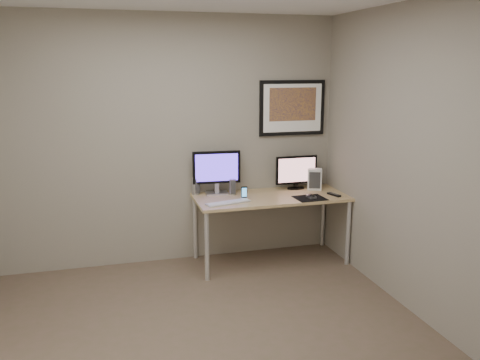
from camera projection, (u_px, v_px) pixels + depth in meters
The scene contains 14 objects.
floor at pixel (205, 336), 3.99m from camera, with size 3.60×3.60×0.00m, color brown.
room at pixel (190, 121), 4.04m from camera, with size 3.60×3.60×3.60m.
desk at pixel (271, 202), 5.37m from camera, with size 1.60×0.70×0.73m.
framed_art at pixel (292, 108), 5.56m from camera, with size 0.75×0.04×0.60m.
monitor_large at pixel (217, 170), 5.38m from camera, with size 0.51×0.18×0.46m.
monitor_tv at pixel (296, 171), 5.61m from camera, with size 0.48×0.11×0.37m.
speaker_left at pixel (195, 186), 5.40m from camera, with size 0.08×0.08×0.19m, color silver.
speaker_right at pixel (233, 187), 5.39m from camera, with size 0.07×0.07×0.17m, color silver.
phone_dock at pixel (244, 193), 5.21m from camera, with size 0.06×0.06×0.13m, color black.
keyboard at pixel (228, 203), 5.07m from camera, with size 0.46×0.12×0.02m, color silver.
mousepad at pixel (310, 198), 5.26m from camera, with size 0.30×0.27×0.00m, color black.
mouse at pixel (311, 196), 5.27m from camera, with size 0.06×0.11×0.04m, color black.
remote at pixel (334, 194), 5.37m from camera, with size 0.05×0.17×0.02m, color black.
fan_unit at pixel (315, 179), 5.61m from camera, with size 0.15×0.11×0.23m, color silver.
Camera 1 is at (-0.71, -3.56, 2.08)m, focal length 38.00 mm.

